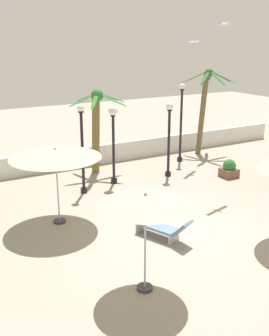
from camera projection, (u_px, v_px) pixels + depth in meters
ground_plane at (178, 231)px, 13.55m from camera, size 56.00×56.00×0.00m
boundary_wall at (81, 157)px, 20.30m from camera, size 25.20×0.30×0.98m
patio_umbrella_2 at (55, 154)px, 13.45m from camera, size 3.07×3.07×2.69m
patio_umbrella_3 at (145, 201)px, 9.66m from camera, size 2.22×2.22×2.65m
palm_tree_1 at (96, 120)px, 18.84m from camera, size 2.95×2.69×3.96m
palm_tree_2 at (205, 100)px, 21.99m from camera, size 2.70×2.80×4.63m
lamp_post_0 at (169, 133)px, 18.41m from camera, size 0.35×0.35×3.43m
lamp_post_1 at (113, 133)px, 17.41m from camera, size 0.41×0.41×3.43m
lamp_post_2 at (181, 121)px, 20.70m from camera, size 0.29×0.29×4.01m
lamp_post_3 at (82, 145)px, 16.36m from camera, size 0.30×0.30×3.68m
lounge_chair_0 at (164, 228)px, 12.92m from camera, size 1.21×1.96×0.84m
seagull_0 at (195, 42)px, 19.53m from camera, size 1.21×0.78×0.14m
seagull_2 at (224, 24)px, 15.58m from camera, size 1.25×0.44×0.14m
planter at (229, 169)px, 18.76m from camera, size 0.70×0.70×0.85m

